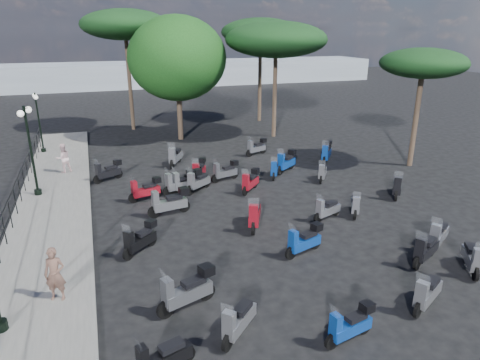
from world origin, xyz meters
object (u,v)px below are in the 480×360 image
object	(u,v)px
scooter_16	(198,182)
scooter_19	(425,250)
lamp_post_2	(39,119)
scooter_26	(397,187)
scooter_17	(225,172)
scooter_10	(199,171)
scooter_23	(286,162)
pine_1	(276,40)
scooter_4	(180,183)
scooter_22	(275,169)
scooter_21	(327,210)
scooter_25	(438,235)
scooter_29	(257,147)
scooter_5	(108,172)
scooter_13	(350,325)
pine_2	(125,25)
scooter_27	(322,173)
scooter_30	(187,182)
scooter_2	(140,239)
scooter_11	(175,157)
scooter_8	(255,215)
broadleaf_tree	(177,59)
lamp_post_1	(30,145)
scooter_20	(355,205)
scooter_18	(472,258)
scooter_15	(250,182)
scooter_7	(187,291)
pine_3	(423,64)
scooter_1	(238,321)
pedestrian_far	(63,158)
scooter_0	(162,359)
scooter_12	(427,293)
scooter_14	(304,241)
scooter_3	(169,203)
pine_0	(261,32)

from	to	relation	value
scooter_16	scooter_19	distance (m)	10.26
lamp_post_2	scooter_26	bearing A→B (deg)	-49.52
scooter_17	scooter_10	bearing A→B (deg)	53.80
scooter_23	pine_1	xyz separation A→B (m)	(2.56, 7.54, 5.98)
scooter_23	scooter_26	distance (m)	5.86
scooter_4	scooter_22	world-z (taller)	scooter_4
scooter_21	scooter_25	xyz separation A→B (m)	(2.43, -3.32, 0.04)
scooter_26	scooter_29	xyz separation A→B (m)	(-3.51, 8.42, -0.01)
scooter_21	pine_1	xyz separation A→B (m)	(3.62, 13.59, 6.10)
scooter_21	scooter_10	bearing A→B (deg)	10.25
scooter_26	scooter_5	bearing A→B (deg)	11.66
scooter_13	pine_2	world-z (taller)	pine_2
scooter_27	pine_2	size ratio (longest dim) A/B	0.15
scooter_27	pine_1	world-z (taller)	pine_1
scooter_17	scooter_30	bearing A→B (deg)	96.98
scooter_2	scooter_11	world-z (taller)	scooter_11
scooter_8	scooter_27	size ratio (longest dim) A/B	1.32
broadleaf_tree	pine_1	xyz separation A→B (m)	(6.37, -1.38, 1.15)
scooter_8	scooter_19	world-z (taller)	scooter_8
lamp_post_1	scooter_20	size ratio (longest dim) A/B	3.04
scooter_18	scooter_17	bearing A→B (deg)	-33.08
scooter_15	scooter_27	world-z (taller)	scooter_15
scooter_22	scooter_25	world-z (taller)	scooter_25
scooter_29	pine_1	bearing A→B (deg)	-56.56
pine_1	pine_2	xyz separation A→B (m)	(-9.13, 5.56, 0.93)
scooter_7	pine_3	xyz separation A→B (m)	(14.53, 8.59, 4.95)
scooter_11	scooter_17	world-z (taller)	scooter_11
lamp_post_2	scooter_10	distance (m)	11.14
scooter_8	scooter_1	bearing A→B (deg)	90.68
pedestrian_far	scooter_8	bearing A→B (deg)	107.74
scooter_7	pine_1	distance (m)	21.00
scooter_25	pedestrian_far	bearing A→B (deg)	12.09
pine_2	scooter_0	bearing A→B (deg)	-94.60
scooter_21	pine_2	distance (m)	21.14
pedestrian_far	scooter_12	size ratio (longest dim) A/B	1.02
scooter_5	scooter_20	size ratio (longest dim) A/B	1.12
scooter_17	broadleaf_tree	bearing A→B (deg)	-14.67
lamp_post_2	scooter_14	size ratio (longest dim) A/B	2.27
scooter_29	scooter_15	bearing A→B (deg)	134.98
lamp_post_1	scooter_3	xyz separation A→B (m)	(5.25, -3.86, -1.89)
scooter_3	scooter_7	world-z (taller)	scooter_7
scooter_23	scooter_29	distance (m)	3.53
scooter_11	scooter_22	xyz separation A→B (m)	(4.38, -3.69, -0.08)
scooter_22	broadleaf_tree	size ratio (longest dim) A/B	0.18
scooter_20	scooter_23	size ratio (longest dim) A/B	0.86
scooter_4	scooter_27	bearing A→B (deg)	-112.68
scooter_12	scooter_22	xyz separation A→B (m)	(0.49, 11.34, -0.02)
scooter_2	scooter_23	distance (m)	10.49
scooter_18	lamp_post_2	bearing A→B (deg)	-21.05
scooter_30	pine_0	world-z (taller)	pine_0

